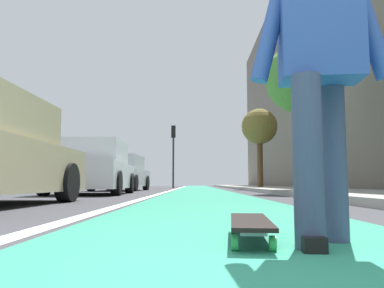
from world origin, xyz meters
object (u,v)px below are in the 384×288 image
(parked_car_far, at_px, (121,174))
(street_tree_mid, at_px, (300,79))
(parked_car_mid, at_px, (92,169))
(street_tree_far, at_px, (259,128))
(traffic_light, at_px, (173,145))
(skateboard, at_px, (250,223))
(skater_person, at_px, (319,59))

(parked_car_far, relative_size, street_tree_mid, 0.93)
(parked_car_mid, xyz_separation_m, parked_car_far, (5.71, 0.27, 0.01))
(street_tree_mid, distance_m, street_tree_far, 7.98)
(traffic_light, height_order, street_tree_mid, street_tree_mid)
(parked_car_far, xyz_separation_m, traffic_light, (9.05, -1.74, 2.15))
(parked_car_far, relative_size, street_tree_far, 1.05)
(street_tree_mid, xyz_separation_m, street_tree_far, (7.97, -0.00, -0.41))
(skateboard, height_order, parked_car_far, parked_car_far)
(parked_car_mid, relative_size, traffic_light, 1.03)
(parked_car_mid, distance_m, street_tree_far, 11.40)
(parked_car_far, height_order, street_tree_far, street_tree_far)
(street_tree_far, bearing_deg, skateboard, 170.37)
(skater_person, bearing_deg, street_tree_mid, -14.86)
(traffic_light, relative_size, street_tree_far, 0.99)
(parked_car_mid, height_order, traffic_light, traffic_light)
(skateboard, bearing_deg, parked_car_mid, 19.77)
(skater_person, xyz_separation_m, parked_car_mid, (9.02, 3.54, -0.23))
(parked_car_far, distance_m, traffic_light, 9.46)
(parked_car_far, bearing_deg, skater_person, -165.50)
(traffic_light, bearing_deg, skater_person, -175.02)
(skateboard, bearing_deg, parked_car_far, 13.36)
(parked_car_mid, distance_m, street_tree_mid, 7.01)
(parked_car_mid, xyz_separation_m, traffic_light, (14.76, -1.46, 2.16))
(skateboard, xyz_separation_m, parked_car_mid, (8.87, 3.19, 0.61))
(traffic_light, bearing_deg, parked_car_far, 169.13)
(street_tree_far, bearing_deg, skater_person, 171.51)
(parked_car_far, bearing_deg, parked_car_mid, -177.25)
(skateboard, relative_size, parked_car_far, 0.19)
(parked_car_far, bearing_deg, street_tree_far, -61.85)
(street_tree_far, bearing_deg, parked_car_far, 118.15)
(traffic_light, xyz_separation_m, street_tree_far, (-5.56, -4.79, 0.33))
(street_tree_mid, bearing_deg, skateboard, 163.12)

